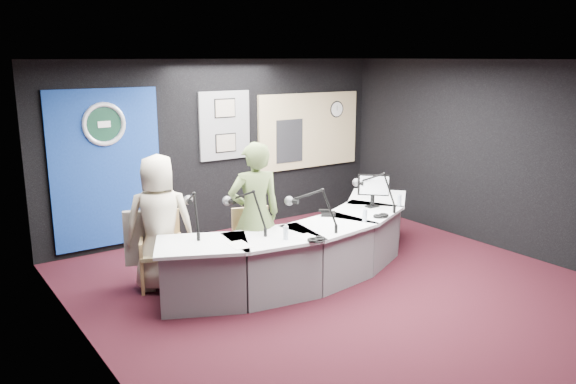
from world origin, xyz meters
TOP-DOWN VIEW (x-y plane):
  - ground at (0.00, 0.00)m, footprint 6.00×6.00m
  - ceiling at (0.00, 0.00)m, footprint 6.00×6.00m
  - wall_back at (0.00, 3.00)m, footprint 6.00×0.02m
  - wall_left at (-3.00, 0.00)m, footprint 0.02×6.00m
  - wall_right at (3.00, 0.00)m, footprint 0.02×6.00m
  - broadcast_desk at (-0.05, 0.55)m, footprint 4.50×1.90m
  - backdrop_panel at (-1.90, 2.97)m, footprint 1.60×0.05m
  - agency_seal at (-1.90, 2.93)m, footprint 0.63×0.07m
  - seal_center at (-1.90, 2.94)m, footprint 0.48×0.01m
  - pinboard at (0.05, 2.97)m, footprint 0.90×0.04m
  - framed_photo_upper at (0.05, 2.94)m, footprint 0.34×0.02m
  - framed_photo_lower at (0.05, 2.94)m, footprint 0.34×0.02m
  - booth_window_frame at (1.75, 2.97)m, footprint 2.12×0.06m
  - booth_glow at (1.75, 2.96)m, footprint 2.00×0.02m
  - equipment_rack at (1.30, 2.94)m, footprint 0.55×0.02m
  - wall_clock at (2.35, 2.94)m, footprint 0.28×0.01m
  - armchair_left at (-1.83, 1.21)m, footprint 0.71×0.71m
  - armchair_right at (-0.80, 0.66)m, footprint 0.59×0.59m
  - draped_jacket at (-1.95, 1.44)m, footprint 0.50×0.29m
  - person_man at (-1.83, 1.21)m, footprint 0.98×0.83m
  - person_woman at (-0.80, 0.66)m, footprint 0.75×0.58m
  - computer_monitor at (1.11, 0.58)m, footprint 0.32×0.31m
  - desk_phone at (0.31, 0.58)m, footprint 0.24×0.24m
  - headphones_near at (0.84, 0.13)m, footprint 0.20×0.20m
  - headphones_far at (-0.49, -0.20)m, footprint 0.22×0.22m
  - paper_stack at (-1.31, 0.17)m, footprint 0.23×0.31m
  - notepad at (-0.49, -0.05)m, footprint 0.22×0.30m
  - boom_mic_a at (-1.53, 0.88)m, footprint 0.28×0.72m
  - boom_mic_b at (-0.98, 0.57)m, footprint 0.30×0.71m
  - boom_mic_c at (-0.27, 0.17)m, footprint 0.45×0.65m
  - boom_mic_d at (1.05, 0.48)m, footprint 0.30×0.71m
  - water_bottles at (0.36, 0.23)m, footprint 2.27×0.43m

SIDE VIEW (x-z plane):
  - ground at x=0.00m, z-range 0.00..0.00m
  - broadcast_desk at x=-0.05m, z-range 0.00..0.75m
  - armchair_right at x=-0.80m, z-range 0.00..0.86m
  - armchair_left at x=-1.83m, z-range 0.00..0.96m
  - draped_jacket at x=-1.95m, z-range 0.27..0.97m
  - paper_stack at x=-1.31m, z-range 0.75..0.75m
  - notepad at x=-0.49m, z-range 0.75..0.75m
  - headphones_near at x=0.84m, z-range 0.75..0.78m
  - headphones_far at x=-0.49m, z-range 0.75..0.79m
  - desk_phone at x=0.31m, z-range 0.75..0.80m
  - water_bottles at x=0.36m, z-range 0.75..0.93m
  - person_man at x=-1.83m, z-range 0.00..1.70m
  - person_woman at x=-0.80m, z-range 0.00..1.83m
  - boom_mic_a at x=-1.53m, z-range 0.75..1.35m
  - boom_mic_b at x=-0.98m, z-range 0.75..1.35m
  - boom_mic_c at x=-0.27m, z-range 0.75..1.35m
  - boom_mic_d at x=1.05m, z-range 0.75..1.35m
  - computer_monitor at x=1.11m, z-range 0.93..1.21m
  - backdrop_panel at x=-1.90m, z-range 0.10..2.40m
  - wall_back at x=0.00m, z-range 0.00..2.80m
  - wall_left at x=-3.00m, z-range 0.00..2.80m
  - wall_right at x=3.00m, z-range 0.00..2.80m
  - equipment_rack at x=1.30m, z-range 1.03..1.78m
  - framed_photo_lower at x=0.05m, z-range 1.33..1.60m
  - booth_window_frame at x=1.75m, z-range 0.89..2.21m
  - booth_glow at x=1.75m, z-range 0.95..2.15m
  - pinboard at x=0.05m, z-range 1.20..2.30m
  - agency_seal at x=-1.90m, z-range 1.58..2.21m
  - seal_center at x=-1.90m, z-range 1.66..2.14m
  - wall_clock at x=2.35m, z-range 1.76..2.04m
  - framed_photo_upper at x=0.05m, z-range 1.89..2.17m
  - ceiling at x=0.00m, z-range 2.79..2.81m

